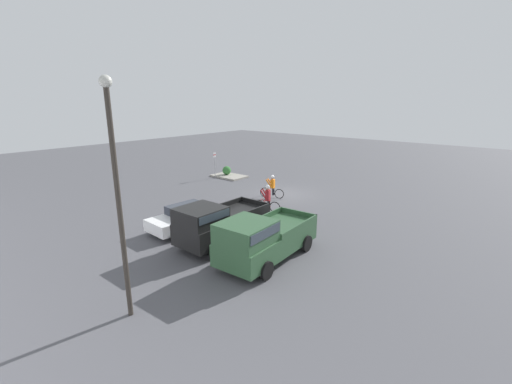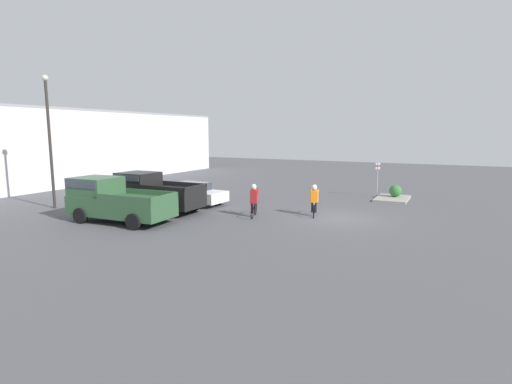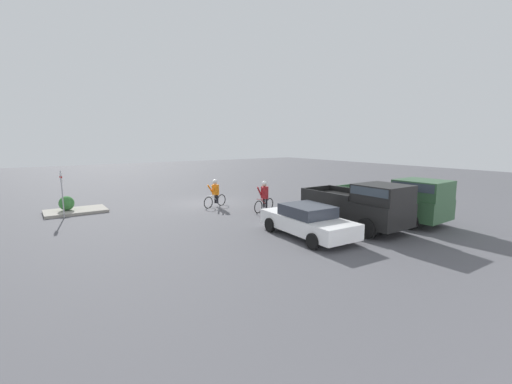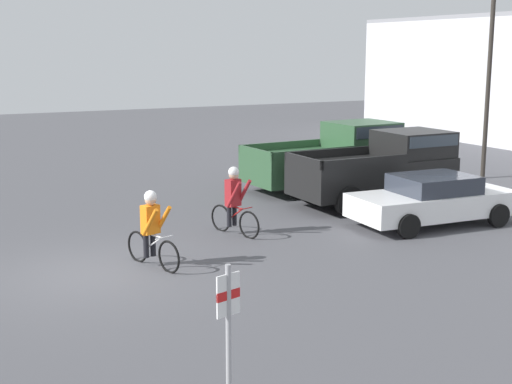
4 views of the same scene
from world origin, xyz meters
name	(u,v)px [view 1 (image 1 of 4)]	position (x,y,z in m)	size (l,w,h in m)	color
ground_plane	(283,194)	(0.00, 0.00, 0.00)	(80.00, 80.00, 0.00)	#4C4C51
pickup_truck_0	(262,238)	(-5.73, 9.72, 1.11)	(2.51, 5.40, 2.17)	#2D5133
pickup_truck_1	(218,223)	(-2.90, 9.62, 1.13)	(2.26, 4.96, 2.16)	black
sedan_0	(189,217)	(-0.10, 9.15, 0.68)	(2.18, 4.57, 1.34)	white
cyclist_0	(272,186)	(0.06, 1.26, 0.87)	(1.76, 0.65, 1.70)	black
cyclist_1	(267,198)	(-1.61, 4.00, 0.90)	(1.70, 0.63, 1.76)	black
fire_lane_sign	(215,162)	(7.93, -0.57, 1.48)	(0.10, 0.30, 2.46)	#9E9EA3
lamppost	(117,187)	(-4.76, 15.52, 4.39)	(0.36, 0.36, 7.58)	#2D2823
curb_island	(229,176)	(7.26, -1.70, 0.07)	(3.12, 2.00, 0.15)	gray
shrub	(227,170)	(7.67, -1.82, 0.55)	(0.79, 0.79, 0.79)	#337033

